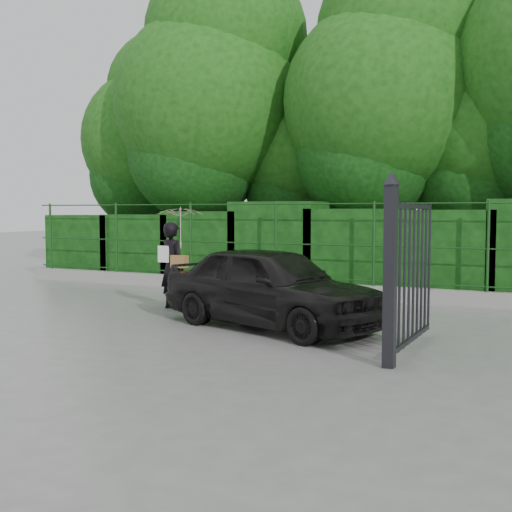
% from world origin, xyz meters
% --- Properties ---
extents(ground, '(80.00, 80.00, 0.00)m').
position_xyz_m(ground, '(0.00, 0.00, 0.00)').
color(ground, gray).
extents(kerb, '(14.00, 0.25, 0.30)m').
position_xyz_m(kerb, '(0.00, 4.50, 0.15)').
color(kerb, '#9E9E99').
rests_on(kerb, ground).
extents(fence, '(14.13, 0.06, 1.80)m').
position_xyz_m(fence, '(0.22, 4.50, 1.20)').
color(fence, '#164216').
rests_on(fence, kerb).
extents(hedge, '(14.20, 1.20, 2.14)m').
position_xyz_m(hedge, '(0.20, 5.50, 0.97)').
color(hedge, black).
rests_on(hedge, ground).
extents(trees, '(17.10, 6.15, 8.08)m').
position_xyz_m(trees, '(1.14, 7.74, 4.62)').
color(trees, black).
rests_on(trees, ground).
extents(gate, '(0.22, 2.33, 2.36)m').
position_xyz_m(gate, '(4.60, -0.72, 1.19)').
color(gate, black).
rests_on(gate, ground).
extents(woman, '(0.95, 0.91, 1.98)m').
position_xyz_m(woman, '(-0.30, 1.53, 1.29)').
color(woman, black).
rests_on(woman, ground).
extents(car, '(4.25, 2.70, 1.35)m').
position_xyz_m(car, '(2.18, 0.56, 0.67)').
color(car, black).
rests_on(car, ground).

